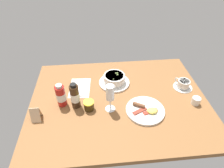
{
  "coord_description": "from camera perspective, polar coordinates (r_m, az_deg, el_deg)",
  "views": [
    {
      "loc": [
        12.61,
        85.65,
        83.83
      ],
      "look_at": [
        3.86,
        -5.29,
        8.02
      ],
      "focal_mm": 30.56,
      "sensor_mm": 36.0,
      "label": 1
    }
  ],
  "objects": [
    {
      "name": "sauce_bottle_red",
      "position": [
        1.16,
        -15.02,
        -3.41
      ],
      "size": [
        5.68,
        5.68,
        15.23
      ],
      "color": "#B21E19",
      "rests_on": "ground_plane"
    },
    {
      "name": "cutlery_setting",
      "position": [
        1.3,
        -9.62,
        -1.17
      ],
      "size": [
        14.76,
        20.88,
        0.9
      ],
      "color": "silver",
      "rests_on": "ground_plane"
    },
    {
      "name": "coffee_cup",
      "position": [
        1.35,
        20.53,
        -0.08
      ],
      "size": [
        12.51,
        12.51,
        5.72
      ],
      "color": "silver",
      "rests_on": "ground_plane"
    },
    {
      "name": "wine_glass",
      "position": [
        1.06,
        -0.56,
        -3.01
      ],
      "size": [
        6.05,
        6.05,
        17.75
      ],
      "color": "white",
      "rests_on": "ground_plane"
    },
    {
      "name": "porridge_bowl",
      "position": [
        1.3,
        0.69,
        1.4
      ],
      "size": [
        20.97,
        20.97,
        7.72
      ],
      "color": "silver",
      "rests_on": "ground_plane"
    },
    {
      "name": "sauce_bottle_brown",
      "position": [
        1.13,
        -11.02,
        -3.61
      ],
      "size": [
        5.27,
        5.27,
        17.09
      ],
      "color": "#382314",
      "rests_on": "ground_plane"
    },
    {
      "name": "breakfast_plate",
      "position": [
        1.14,
        9.97,
        -7.7
      ],
      "size": [
        22.67,
        22.67,
        3.7
      ],
      "color": "silver",
      "rests_on": "ground_plane"
    },
    {
      "name": "menu_card",
      "position": [
        1.14,
        -21.88,
        -8.28
      ],
      "size": [
        5.23,
        5.62,
        8.91
      ],
      "color": "#D5B28B",
      "rests_on": "ground_plane"
    },
    {
      "name": "jam_jar",
      "position": [
        1.13,
        -6.91,
        -6.34
      ],
      "size": [
        6.23,
        6.23,
        5.97
      ],
      "color": "#37270E",
      "rests_on": "ground_plane"
    },
    {
      "name": "ground_plane",
      "position": [
        1.22,
        2.06,
        -4.93
      ],
      "size": [
        110.0,
        84.0,
        3.0
      ],
      "primitive_type": "cube",
      "color": "brown"
    },
    {
      "name": "creamer_jug",
      "position": [
        1.26,
        23.76,
        -4.58
      ],
      "size": [
        5.86,
        5.08,
        5.34
      ],
      "color": "silver",
      "rests_on": "ground_plane"
    }
  ]
}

